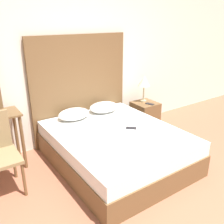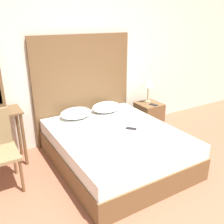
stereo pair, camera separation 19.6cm
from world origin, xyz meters
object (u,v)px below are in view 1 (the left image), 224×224
phone_on_bed (131,128)px  phone_on_nightstand (150,104)px  nightstand (145,115)px  table_lamp (144,82)px  bed (116,147)px

phone_on_bed → phone_on_nightstand: (0.90, 0.60, 0.01)m
nightstand → table_lamp: 0.62m
phone_on_bed → nightstand: (0.90, 0.70, -0.24)m
nightstand → bed: bearing=-149.7°
bed → phone_on_bed: (0.23, -0.05, 0.25)m
nightstand → phone_on_nightstand: (0.01, -0.11, 0.25)m
phone_on_nightstand → phone_on_bed: bearing=-146.5°
phone_on_bed → nightstand: 1.16m
bed → phone_on_bed: bearing=-11.8°
bed → nightstand: nightstand is taller
phone_on_bed → phone_on_nightstand: 1.08m
phone_on_bed → phone_on_nightstand: size_ratio=0.96×
bed → phone_on_bed: phone_on_bed is taller
table_lamp → phone_on_bed: bearing=-139.3°
phone_on_bed → nightstand: size_ratio=0.31×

